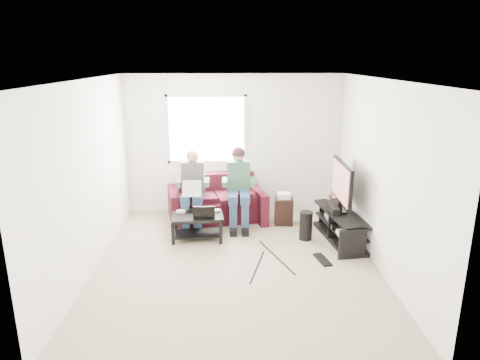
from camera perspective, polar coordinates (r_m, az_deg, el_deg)
name	(u,v)px	position (r m, az deg, el deg)	size (l,w,h in m)	color
floor	(236,264)	(6.29, -0.51, -11.11)	(4.50, 4.50, 0.00)	tan
ceiling	(236,79)	(5.61, -0.58, 13.26)	(4.50, 4.50, 0.00)	white
wall_back	(234,145)	(8.01, -0.84, 4.70)	(4.50, 4.50, 0.00)	white
wall_front	(241,248)	(3.70, 0.11, -9.03)	(4.50, 4.50, 0.00)	white
wall_left	(88,178)	(6.12, -19.61, 0.21)	(4.50, 4.50, 0.00)	white
wall_right	(381,176)	(6.19, 18.32, 0.49)	(4.50, 4.50, 0.00)	white
window	(207,129)	(7.95, -4.48, 6.76)	(1.48, 0.04, 1.28)	white
sofa	(216,203)	(7.85, -3.16, -3.11)	(1.87, 1.08, 0.80)	#4E131D
person_left	(193,186)	(7.48, -6.34, -0.78)	(0.40, 0.70, 1.33)	navy
person_right	(239,182)	(7.45, -0.20, -0.25)	(0.40, 0.71, 1.37)	navy
laptop_silver	(192,191)	(7.25, -6.48, -1.53)	(0.32, 0.22, 0.24)	silver
coffee_table	(198,221)	(7.03, -5.67, -5.52)	(0.86, 0.58, 0.41)	black
laptop_black	(204,210)	(6.87, -4.77, -3.99)	(0.34, 0.24, 0.24)	black
controller_a	(181,212)	(7.12, -7.89, -4.20)	(0.14, 0.09, 0.04)	silver
controller_b	(192,210)	(7.16, -6.40, -4.03)	(0.14, 0.09, 0.04)	black
controller_c	(216,211)	(7.11, -3.20, -4.10)	(0.14, 0.09, 0.04)	gray
tv_stand	(340,228)	(7.17, 13.25, -6.20)	(0.62, 1.47, 0.47)	black
tv	(342,183)	(7.03, 13.39, -0.45)	(0.12, 1.10, 0.81)	black
soundbar	(333,208)	(7.13, 12.27, -3.62)	(0.12, 0.50, 0.10)	black
drink_cup	(330,197)	(7.63, 11.86, -2.21)	(0.08, 0.08, 0.12)	#B0744C
console_white	(347,233)	(6.79, 14.12, -6.91)	(0.30, 0.22, 0.06)	silver
console_grey	(336,216)	(7.42, 12.71, -4.76)	(0.34, 0.26, 0.08)	gray
console_black	(342,224)	(7.10, 13.38, -5.79)	(0.38, 0.30, 0.07)	black
subwoofer	(306,226)	(7.08, 8.77, -6.02)	(0.21, 0.21, 0.47)	black
keyboard_floor	(323,260)	(6.50, 10.95, -10.38)	(0.14, 0.41, 0.02)	black
end_table	(284,210)	(7.68, 5.84, -3.96)	(0.32, 0.32, 0.57)	black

